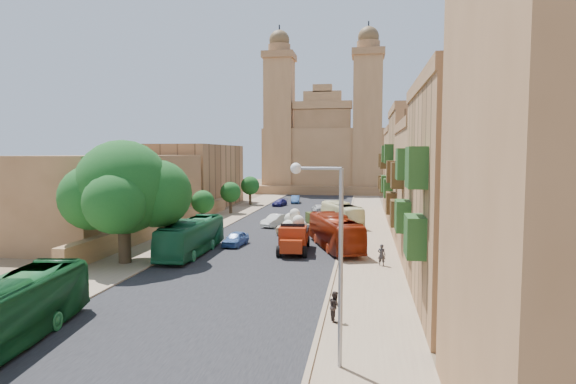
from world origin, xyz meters
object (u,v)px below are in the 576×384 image
(pedestrian_c, at_px, (358,245))
(car_blue_a, at_px, (236,239))
(street_tree_c, at_px, (231,192))
(car_white_b, at_px, (318,208))
(red_truck, at_px, (294,233))
(car_blue_b, at_px, (295,199))
(street_tree_b, at_px, (203,202))
(bus_green_north, at_px, (192,237))
(bus_green_south, at_px, (4,314))
(car_white_a, at_px, (275,221))
(car_cream, at_px, (295,227))
(bus_red_east, at_px, (335,232))
(street_tree_a, at_px, (161,209))
(car_dkblue, at_px, (280,203))
(pedestrian_b, at_px, (335,306))
(church, at_px, (325,150))
(ficus_tree, at_px, (124,191))
(streetlamp, at_px, (329,239))
(bus_cream_east, at_px, (341,214))
(street_tree_d, at_px, (250,186))
(olive_pickup, at_px, (319,222))
(pedestrian_a, at_px, (382,255))

(pedestrian_c, bearing_deg, car_blue_a, -112.20)
(street_tree_c, distance_m, car_white_b, 13.02)
(red_truck, xyz_separation_m, car_blue_b, (-5.84, 41.28, -0.98))
(street_tree_b, bearing_deg, car_white_b, 50.68)
(bus_green_north, bearing_deg, car_blue_b, 86.10)
(bus_green_south, relative_size, car_white_a, 2.55)
(street_tree_b, xyz_separation_m, car_cream, (11.69, -4.03, -2.14))
(bus_red_east, bearing_deg, bus_green_south, 43.94)
(street_tree_a, bearing_deg, car_dkblue, 81.30)
(pedestrian_b, bearing_deg, car_dkblue, -4.92)
(church, height_order, pedestrian_b, church)
(ficus_tree, distance_m, car_cream, 20.08)
(church, distance_m, red_truck, 68.77)
(street_tree_b, height_order, car_white_b, street_tree_b)
(red_truck, height_order, car_white_b, red_truck)
(pedestrian_c, bearing_deg, bus_green_south, -44.03)
(church, relative_size, street_tree_a, 7.24)
(car_cream, bearing_deg, red_truck, 116.24)
(streetlamp, relative_size, red_truck, 1.26)
(car_blue_a, distance_m, car_dkblue, 34.53)
(street_tree_a, bearing_deg, street_tree_c, 90.00)
(ficus_tree, bearing_deg, red_truck, 27.08)
(bus_green_north, xyz_separation_m, car_cream, (7.16, 11.99, -0.82))
(street_tree_b, distance_m, bus_cream_east, 16.73)
(church, height_order, car_dkblue, church)
(street_tree_d, distance_m, olive_pickup, 28.54)
(car_blue_a, relative_size, car_blue_b, 0.98)
(car_white_b, bearing_deg, bus_green_north, 57.37)
(street_tree_a, bearing_deg, bus_red_east, 1.01)
(bus_green_north, xyz_separation_m, car_blue_b, (2.66, 43.67, -0.85))
(car_dkblue, bearing_deg, bus_cream_east, -49.04)
(car_white_a, height_order, car_cream, car_white_a)
(streetlamp, distance_m, car_cream, 32.84)
(bus_green_south, relative_size, car_blue_b, 2.79)
(bus_green_south, relative_size, bus_cream_east, 1.15)
(pedestrian_a, bearing_deg, red_truck, -13.26)
(bus_green_north, height_order, car_blue_b, bus_green_north)
(street_tree_a, distance_m, car_blue_a, 7.73)
(pedestrian_c, bearing_deg, ficus_tree, -82.17)
(pedestrian_b, bearing_deg, bus_green_south, 94.12)
(street_tree_b, distance_m, street_tree_c, 12.00)
(street_tree_c, relative_size, car_blue_a, 1.17)
(bus_cream_east, bearing_deg, pedestrian_b, 70.17)
(bus_cream_east, bearing_deg, car_dkblue, -82.58)
(ficus_tree, relative_size, red_truck, 1.49)
(bus_cream_east, bearing_deg, car_white_b, -93.75)
(olive_pickup, bearing_deg, bus_cream_east, 58.78)
(streetlamp, height_order, bus_cream_east, streetlamp)
(streetlamp, height_order, car_white_b, streetlamp)
(street_tree_b, relative_size, car_cream, 0.85)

